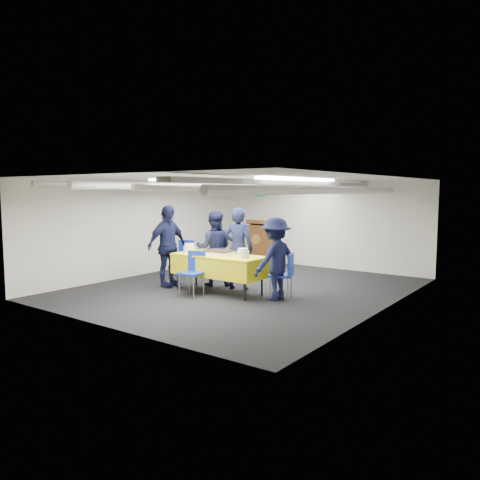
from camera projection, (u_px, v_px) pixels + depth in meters
name	position (u px, v px, depth m)	size (l,w,h in m)	color
ground	(243.00, 288.00, 9.86)	(7.00, 7.00, 0.00)	black
room_shell	(258.00, 202.00, 9.94)	(6.00, 7.00, 2.30)	silver
serving_table	(219.00, 265.00, 9.41)	(1.96, 0.80, 0.77)	black
sheet_cake	(219.00, 252.00, 9.41)	(0.53, 0.41, 0.09)	white
plate_stack_left	(189.00, 248.00, 9.78)	(0.24, 0.24, 0.18)	white
plate_stack_right	(243.00, 253.00, 8.96)	(0.24, 0.24, 0.18)	white
podium	(261.00, 242.00, 13.18)	(0.62, 0.53, 1.25)	brown
chair_near	(194.00, 269.00, 9.18)	(0.47, 0.47, 0.87)	gray
chair_right	(285.00, 271.00, 8.87)	(0.53, 0.53, 0.87)	gray
chair_left	(184.00, 254.00, 11.22)	(0.53, 0.53, 0.87)	gray
sailor_a	(238.00, 249.00, 9.69)	(0.62, 0.41, 1.71)	black
sailor_b	(214.00, 248.00, 10.11)	(0.79, 0.61, 1.62)	black
sailor_c	(167.00, 246.00, 10.00)	(1.03, 0.43, 1.75)	black
sailor_d	(275.00, 259.00, 8.77)	(1.01, 0.58, 1.56)	black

